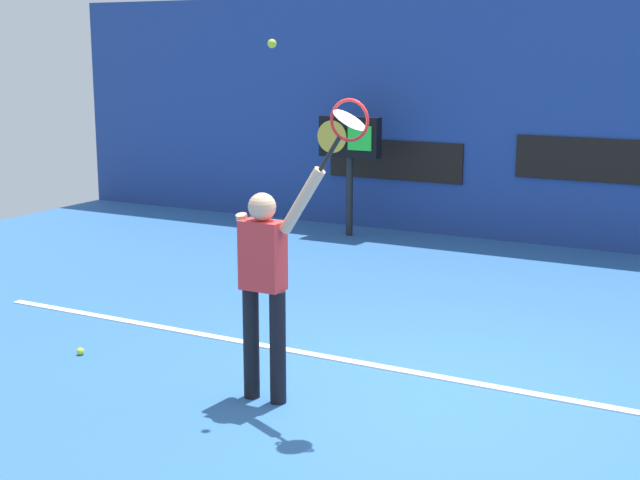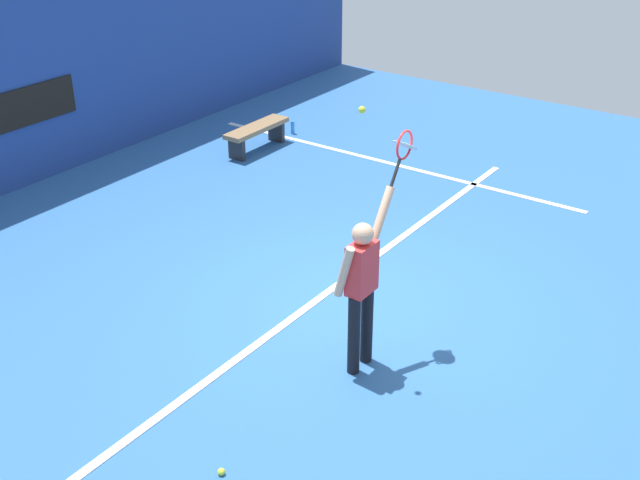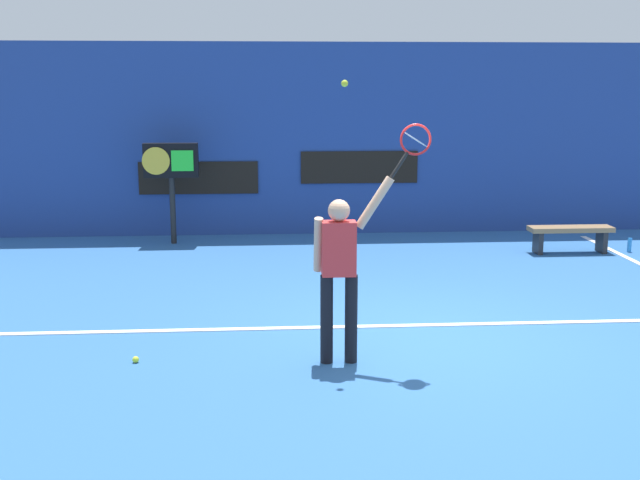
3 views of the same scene
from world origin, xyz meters
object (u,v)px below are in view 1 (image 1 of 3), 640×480
object	(u,v)px
tennis_player	(264,278)
spare_ball	(80,351)
tennis_racket	(347,124)
tennis_ball	(272,44)
scoreboard_clock	(349,143)

from	to	relation	value
tennis_player	spare_ball	size ratio (longest dim) A/B	28.28
tennis_player	tennis_racket	size ratio (longest dim) A/B	3.20
tennis_ball	scoreboard_clock	distance (m)	6.76
scoreboard_clock	spare_ball	bearing A→B (deg)	-87.12
tennis_ball	spare_ball	distance (m)	3.51
scoreboard_clock	spare_ball	size ratio (longest dim) A/B	26.24
tennis_ball	spare_ball	world-z (taller)	tennis_ball
tennis_player	tennis_racket	bearing A→B (deg)	-0.34
tennis_racket	tennis_ball	world-z (taller)	tennis_ball
tennis_racket	tennis_ball	size ratio (longest dim) A/B	8.84
tennis_racket	spare_ball	xyz separation A→B (m)	(-2.81, 0.12, -2.21)
tennis_racket	spare_ball	size ratio (longest dim) A/B	8.84
tennis_player	scoreboard_clock	bearing A→B (deg)	111.07
tennis_racket	scoreboard_clock	size ratio (longest dim) A/B	0.34
tennis_ball	spare_ball	bearing A→B (deg)	178.91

